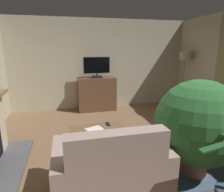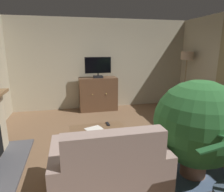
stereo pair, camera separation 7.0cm
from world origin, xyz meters
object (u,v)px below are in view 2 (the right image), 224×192
side_chair_tucked_against_wall (206,105)px  floor_lamp (187,63)px  tv_remote (108,124)px  folded_newspaper (94,129)px  tv_cabinet (98,95)px  sofa_floral (109,170)px  television (98,67)px  coffee_table (98,130)px  potted_plant_tall_palm_by_window (198,124)px

side_chair_tucked_against_wall → floor_lamp: size_ratio=0.52×
tv_remote → folded_newspaper: size_ratio=0.57×
tv_remote → floor_lamp: floor_lamp is taller
folded_newspaper → tv_remote: bearing=7.8°
tv_cabinet → floor_lamp: floor_lamp is taller
folded_newspaper → sofa_floral: bearing=-107.9°
television → coffee_table: 2.57m
coffee_table → potted_plant_tall_palm_by_window: 1.75m
tv_cabinet → sofa_floral: tv_cabinet is taller
potted_plant_tall_palm_by_window → folded_newspaper: bearing=142.4°
tv_cabinet → folded_newspaper: tv_cabinet is taller
tv_remote → potted_plant_tall_palm_by_window: potted_plant_tall_palm_by_window is taller
floor_lamp → tv_cabinet: bearing=171.3°
tv_cabinet → floor_lamp: size_ratio=0.64×
side_chair_tucked_against_wall → potted_plant_tall_palm_by_window: 2.30m
coffee_table → potted_plant_tall_palm_by_window: size_ratio=0.72×
coffee_table → sofa_floral: (-0.04, -1.20, -0.05)m
television → folded_newspaper: size_ratio=2.57×
potted_plant_tall_palm_by_window → side_chair_tucked_against_wall: bearing=48.7°
folded_newspaper → side_chair_tucked_against_wall: bearing=-7.4°
folded_newspaper → floor_lamp: floor_lamp is taller
coffee_table → television: bearing=81.0°
tv_cabinet → potted_plant_tall_palm_by_window: 3.64m
potted_plant_tall_palm_by_window → floor_lamp: bearing=60.4°
side_chair_tucked_against_wall → tv_remote: bearing=-169.0°
folded_newspaper → sofa_floral: size_ratio=0.21×
folded_newspaper → floor_lamp: bearing=13.0°
tv_cabinet → side_chair_tucked_against_wall: size_ratio=1.22×
tv_remote → side_chair_tucked_against_wall: bearing=-81.4°
floor_lamp → side_chair_tucked_against_wall: bearing=-100.5°
tv_cabinet → side_chair_tucked_against_wall: tv_cabinet is taller
tv_remote → side_chair_tucked_against_wall: size_ratio=0.18×
coffee_table → potted_plant_tall_palm_by_window: potted_plant_tall_palm_by_window is taller
coffee_table → floor_lamp: size_ratio=0.59×
tv_cabinet → coffee_table: tv_cabinet is taller
coffee_table → floor_lamp: floor_lamp is taller
television → potted_plant_tall_palm_by_window: 3.61m
television → tv_remote: 2.43m
coffee_table → sofa_floral: bearing=-91.7°
tv_remote → tv_cabinet: bearing=-6.4°
folded_newspaper → potted_plant_tall_palm_by_window: size_ratio=0.20×
television → side_chair_tucked_against_wall: 3.09m
coffee_table → side_chair_tucked_against_wall: 2.85m
sofa_floral → floor_lamp: (3.08, 3.20, 1.10)m
side_chair_tucked_against_wall → potted_plant_tall_palm_by_window: potted_plant_tall_palm_by_window is taller
coffee_table → tv_remote: bearing=26.6°
tv_cabinet → tv_remote: bearing=-94.0°
tv_cabinet → coffee_table: (-0.37, -2.41, -0.10)m
potted_plant_tall_palm_by_window → floor_lamp: floor_lamp is taller
folded_newspaper → potted_plant_tall_palm_by_window: potted_plant_tall_palm_by_window is taller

